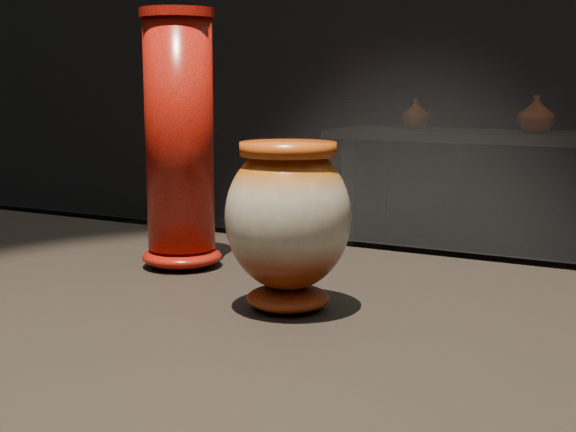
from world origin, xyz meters
name	(u,v)px	position (x,y,z in m)	size (l,w,h in m)	color
main_vase	(288,219)	(-0.04, 0.02, 1.01)	(0.19, 0.19, 0.20)	maroon
tall_vase	(180,145)	(-0.29, 0.15, 1.08)	(0.13, 0.13, 0.38)	red
back_shelf	(505,180)	(-0.65, 3.67, 0.64)	(2.00, 0.60, 0.90)	black
back_vase_left	(415,114)	(-1.21, 3.73, 0.99)	(0.17, 0.17, 0.17)	#974916
back_vase_mid	(536,114)	(-0.49, 3.62, 1.00)	(0.20, 0.20, 0.20)	maroon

